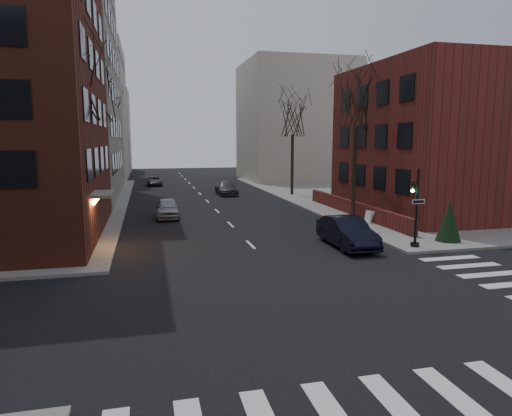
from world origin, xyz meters
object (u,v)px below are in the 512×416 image
(parked_sedan, at_px, (347,232))
(evergreen_shrub, at_px, (449,221))
(streetlamp_near, at_px, (104,159))
(car_lane_silver, at_px, (167,208))
(tree_right_b, at_px, (293,119))
(streetlamp_far, at_px, (120,152))
(tree_left_c, at_px, (111,116))
(tree_right_a, at_px, (356,104))
(tree_left_b, at_px, (97,96))
(car_lane_gray, at_px, (226,188))
(car_lane_far, at_px, (154,181))
(sandwich_board, at_px, (370,217))
(traffic_signal, at_px, (415,213))
(tree_left_a, at_px, (73,83))

(parked_sedan, relative_size, evergreen_shrub, 2.20)
(streetlamp_near, relative_size, car_lane_silver, 1.52)
(tree_right_b, distance_m, streetlamp_far, 20.01)
(parked_sedan, bearing_deg, tree_left_c, 115.05)
(tree_right_b, xyz_separation_m, streetlamp_near, (-17.00, -10.00, -3.35))
(parked_sedan, distance_m, evergreen_shrub, 5.73)
(tree_right_a, distance_m, evergreen_shrub, 10.82)
(tree_left_b, relative_size, parked_sedan, 2.24)
(tree_left_c, bearing_deg, tree_right_b, -24.44)
(parked_sedan, bearing_deg, car_lane_gray, 95.70)
(tree_left_c, height_order, car_lane_far, tree_left_c)
(tree_right_a, relative_size, car_lane_gray, 2.05)
(tree_left_b, bearing_deg, car_lane_gray, 36.78)
(tree_right_a, xyz_separation_m, sandwich_board, (0.15, -2.29, -7.47))
(car_lane_silver, bearing_deg, tree_right_b, 41.26)
(tree_right_a, distance_m, sandwich_board, 7.82)
(sandwich_board, bearing_deg, traffic_signal, -118.70)
(sandwich_board, bearing_deg, car_lane_gray, 88.61)
(car_lane_far, distance_m, evergreen_shrub, 39.07)
(tree_right_b, bearing_deg, car_lane_far, 133.73)
(tree_right_b, xyz_separation_m, car_lane_far, (-13.24, 13.84, -7.03))
(tree_left_b, relative_size, tree_right_b, 1.18)
(tree_right_a, distance_m, parked_sedan, 11.28)
(tree_left_c, xyz_separation_m, streetlamp_far, (0.60, 2.00, -3.79))
(tree_left_b, distance_m, parked_sedan, 22.30)
(tree_left_a, height_order, tree_left_c, tree_left_a)
(tree_left_c, bearing_deg, car_lane_silver, -75.17)
(car_lane_gray, bearing_deg, car_lane_far, 122.45)
(sandwich_board, relative_size, evergreen_shrub, 0.37)
(streetlamp_near, xyz_separation_m, car_lane_gray, (10.77, 12.50, -3.55))
(parked_sedan, relative_size, car_lane_silver, 1.17)
(tree_left_b, relative_size, car_lane_far, 2.69)
(tree_left_a, relative_size, car_lane_gray, 2.16)
(tree_left_c, height_order, car_lane_gray, tree_left_c)
(tree_left_a, distance_m, tree_left_c, 26.00)
(tree_left_a, height_order, evergreen_shrub, tree_left_a)
(tree_left_b, relative_size, evergreen_shrub, 4.92)
(tree_left_a, xyz_separation_m, car_lane_far, (4.36, 31.84, -7.91))
(tree_left_c, bearing_deg, car_lane_gray, -25.80)
(traffic_signal, xyz_separation_m, tree_right_a, (0.86, 9.01, 6.12))
(tree_left_a, bearing_deg, parked_sedan, -15.12)
(car_lane_gray, bearing_deg, parked_sedan, -83.99)
(parked_sedan, xyz_separation_m, car_lane_gray, (-2.24, 24.18, -0.11))
(tree_right_a, xyz_separation_m, car_lane_far, (-13.24, 27.84, -7.47))
(traffic_signal, xyz_separation_m, car_lane_far, (-12.38, 36.84, -1.35))
(tree_left_b, height_order, evergreen_shrub, tree_left_b)
(streetlamp_near, distance_m, car_lane_gray, 16.88)
(traffic_signal, relative_size, parked_sedan, 0.83)
(car_lane_gray, relative_size, sandwich_board, 5.82)
(parked_sedan, height_order, car_lane_gray, parked_sedan)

